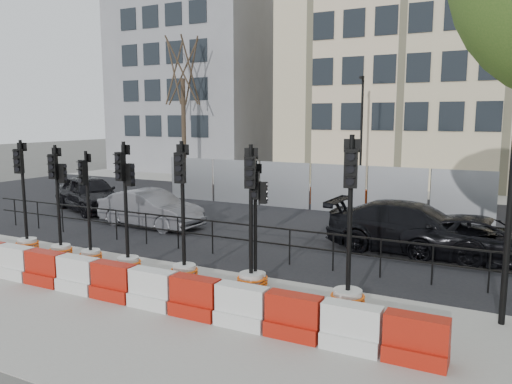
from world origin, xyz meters
The scene contains 23 objects.
ground centered at (0.00, 0.00, 0.00)m, with size 120.00×120.00×0.00m, color #51514C.
sidewalk_near centered at (0.00, -3.00, 0.01)m, with size 40.00×6.00×0.02m, color gray.
road centered at (0.00, 7.00, 0.01)m, with size 40.00×14.00×0.03m, color black.
sidewalk_far centered at (0.00, 16.00, 0.01)m, with size 40.00×4.00×0.02m, color gray.
building_grey centered at (-14.00, 21.99, 7.00)m, with size 11.00×9.06×14.00m.
building_cream centered at (2.00, 21.99, 9.00)m, with size 15.00×10.06×18.00m.
kerb_railing centered at (0.00, 1.20, 0.69)m, with size 18.00×0.04×1.00m.
heras_fencing centered at (-0.01, 9.80, 0.68)m, with size 14.33×1.72×2.00m.
lamp_post_far centered at (0.50, 14.98, 3.22)m, with size 0.12×0.56×6.00m.
tree_bare_far centered at (-11.00, 15.50, 6.65)m, with size 2.00×2.00×9.00m.
barrier_row centered at (0.00, -2.80, 0.37)m, with size 13.60×0.50×0.80m.
traffic_signal_a centered at (-4.98, -1.04, 0.68)m, with size 0.64×0.64×3.27m.
traffic_signal_b centered at (-3.55, -1.07, 0.75)m, with size 0.62×0.62×3.17m.
traffic_signal_c centered at (-2.47, -1.04, 0.63)m, with size 0.60×0.60×3.03m.
traffic_signal_d centered at (-1.00, -1.23, 0.79)m, with size 0.65×0.65×3.32m.
traffic_signal_e centered at (0.66, -1.14, 0.70)m, with size 0.66×0.66×3.37m.
traffic_signal_f centered at (2.40, -0.78, 0.70)m, with size 0.58×0.58×2.95m.
traffic_signal_g centered at (2.37, -0.96, 0.69)m, with size 0.65×0.65×3.32m.
traffic_signal_h centered at (4.68, -1.13, 0.74)m, with size 0.70×0.70×3.57m.
car_a centered at (-8.15, 4.60, 0.75)m, with size 4.75×3.39×1.50m, color black.
car_b centered at (-3.93, 3.32, 0.66)m, with size 4.12×1.72×1.32m, color #54555A.
car_c centered at (5.12, 4.00, 0.73)m, with size 5.14×2.27×1.47m, color black.
car_d centered at (6.97, 3.94, 0.61)m, with size 4.40×2.03×1.22m, color black.
Camera 1 is at (7.43, -10.63, 3.90)m, focal length 35.00 mm.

